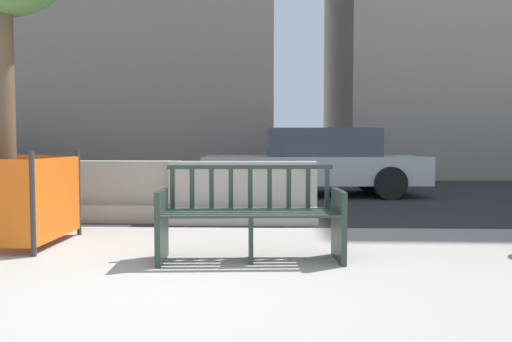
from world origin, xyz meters
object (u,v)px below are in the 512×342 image
(jersey_barrier_left, at_px, (110,196))
(car_sedan_mid, at_px, (315,162))
(street_bench, at_px, (251,218))
(jersey_barrier_centre, at_px, (243,198))
(construction_fence, at_px, (6,197))

(jersey_barrier_left, height_order, car_sedan_mid, car_sedan_mid)
(street_bench, height_order, car_sedan_mid, car_sedan_mid)
(street_bench, xyz_separation_m, jersey_barrier_centre, (-0.20, 2.20, -0.06))
(street_bench, xyz_separation_m, car_sedan_mid, (1.09, 5.82, 0.29))
(street_bench, height_order, jersey_barrier_centre, street_bench)
(street_bench, xyz_separation_m, jersey_barrier_left, (-2.10, 2.36, -0.06))
(jersey_barrier_left, bearing_deg, car_sedan_mid, 47.28)
(jersey_barrier_centre, distance_m, construction_fence, 2.92)
(construction_fence, bearing_deg, street_bench, -13.54)
(construction_fence, bearing_deg, jersey_barrier_centre, 32.32)
(jersey_barrier_left, xyz_separation_m, construction_fence, (-0.56, -1.72, 0.17))
(street_bench, height_order, construction_fence, construction_fence)
(street_bench, relative_size, jersey_barrier_centre, 0.86)
(jersey_barrier_left, relative_size, construction_fence, 1.70)
(construction_fence, height_order, car_sedan_mid, car_sedan_mid)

